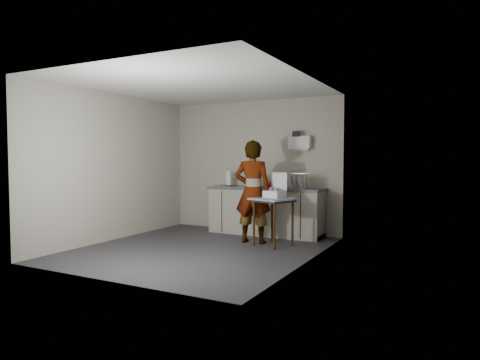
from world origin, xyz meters
The scene contains 15 objects.
ground centered at (0.00, 0.00, 0.00)m, with size 4.00×4.00×0.00m, color #2C2B31.
wall_back centered at (0.00, 1.99, 1.30)m, with size 3.60×0.02×2.60m, color beige.
wall_right centered at (1.79, 0.00, 1.30)m, with size 0.02×4.00×2.60m, color beige.
wall_left centered at (-1.79, 0.00, 1.30)m, with size 0.02×4.00×2.60m, color beige.
ceiling centered at (0.00, 0.00, 2.60)m, with size 3.60×4.00×0.01m, color white.
kitchen_counter centered at (0.40, 1.70, 0.43)m, with size 2.24×0.62×0.91m.
wall_shelf centered at (1.00, 1.92, 1.75)m, with size 0.42×0.18×0.37m.
side_table centered at (0.94, 0.80, 0.70)m, with size 0.78×0.78×0.80m.
standing_man centered at (0.53, 0.87, 0.88)m, with size 0.64×0.42×1.77m, color #B2A593.
soap_bottle centered at (0.24, 1.66, 1.07)m, with size 0.13×0.13×0.33m, color black.
soda_can centered at (0.48, 1.69, 0.97)m, with size 0.06×0.06×0.12m, color #B8122D.
dark_bottle centered at (0.18, 1.68, 1.03)m, with size 0.07×0.07×0.24m, color black.
paper_towel centered at (-0.38, 1.65, 1.05)m, with size 0.16×0.16×0.29m.
dish_rack centered at (1.03, 1.69, 0.97)m, with size 0.40×0.30×0.28m.
bakery_box centered at (0.93, 0.89, 0.89)m, with size 0.34×0.35×0.42m.
Camera 1 is at (3.73, -5.71, 1.47)m, focal length 32.00 mm.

